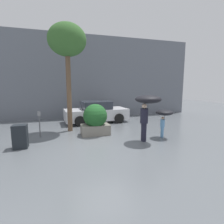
% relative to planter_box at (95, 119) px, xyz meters
% --- Properties ---
extents(ground_plane, '(40.00, 40.00, 0.00)m').
position_rel_planter_box_xyz_m(ground_plane, '(-0.13, -1.47, -0.75)').
color(ground_plane, slate).
extents(building_facade, '(18.00, 0.30, 6.00)m').
position_rel_planter_box_xyz_m(building_facade, '(-0.13, 5.03, 2.25)').
color(building_facade, slate).
rests_on(building_facade, ground).
extents(planter_box, '(1.35, 1.15, 1.50)m').
position_rel_planter_box_xyz_m(planter_box, '(0.00, 0.00, 0.00)').
color(planter_box, gray).
rests_on(planter_box, ground).
extents(person_adult, '(1.09, 1.09, 1.97)m').
position_rel_planter_box_xyz_m(person_adult, '(1.88, -1.64, 0.84)').
color(person_adult, '#1E1E2D').
rests_on(person_adult, ground).
extents(person_child, '(0.77, 0.77, 1.27)m').
position_rel_planter_box_xyz_m(person_child, '(2.91, -1.35, 0.31)').
color(person_child, '#669ED1').
rests_on(person_child, ground).
extents(parked_car_near, '(4.10, 2.14, 1.36)m').
position_rel_planter_box_xyz_m(parked_car_near, '(0.66, 2.92, -0.12)').
color(parked_car_near, silver).
rests_on(parked_car_near, ground).
extents(street_tree, '(1.88, 1.88, 5.38)m').
position_rel_planter_box_xyz_m(street_tree, '(-1.12, 1.11, 3.72)').
color(street_tree, brown).
rests_on(street_tree, ground).
extents(parking_meter, '(0.14, 0.14, 1.20)m').
position_rel_planter_box_xyz_m(parking_meter, '(-2.53, 0.31, 0.12)').
color(parking_meter, '#595B60').
rests_on(parking_meter, ground).
extents(newspaper_box, '(0.50, 0.44, 0.90)m').
position_rel_planter_box_xyz_m(newspaper_box, '(-3.09, -1.00, -0.30)').
color(newspaper_box, '#1E2328').
rests_on(newspaper_box, ground).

